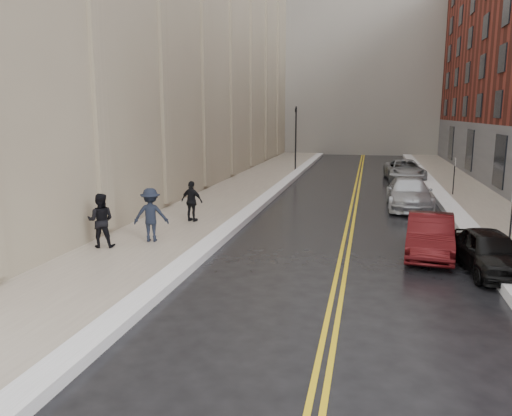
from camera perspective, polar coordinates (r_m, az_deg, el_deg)
The scene contains 17 objects.
ground at distance 11.30m, azimuth -4.89°, elevation -13.89°, with size 160.00×160.00×0.00m, color black.
sidewalk_left at distance 27.28m, azimuth -3.75°, elevation 1.02°, with size 4.00×64.00×0.15m, color gray.
sidewalk_right at distance 26.82m, azimuth 25.11°, elevation -0.16°, with size 3.00×64.00×0.15m, color gray.
lane_stripe_a at distance 26.21m, azimuth 10.84°, elevation 0.28°, with size 0.12×64.00×0.01m, color gold.
lane_stripe_b at distance 26.20m, azimuth 11.36°, elevation 0.26°, with size 0.12×64.00×0.01m, color gold.
snow_ridge_left at distance 26.72m, azimuth 0.99°, elevation 0.95°, with size 0.70×60.80×0.26m, color white.
snow_ridge_right at distance 26.47m, azimuth 21.22°, elevation 0.16°, with size 0.85×60.80×0.30m, color white.
traffic_signal at distance 40.22m, azimuth 4.57°, elevation 8.48°, with size 0.18×0.15×5.20m.
parking_sign_near at distance 18.69m, azimuth 27.19°, elevation -0.74°, with size 0.06×0.35×2.23m.
parking_sign_far at distance 30.32m, azimuth 21.71°, elevation 3.71°, with size 0.06×0.35×2.23m.
car_black at distance 16.44m, azimuth 25.16°, elevation -4.55°, with size 1.53×3.81×1.30m, color black.
car_maroon at distance 17.68m, azimuth 19.26°, elevation -2.97°, with size 1.45×4.17×1.37m, color #440C0E.
car_silver_near at distance 26.15m, azimuth 17.08°, elevation 1.64°, with size 2.11×5.18×1.50m, color #ABADB3.
car_silver_far at distance 36.70m, azimuth 16.61°, elevation 4.16°, with size 2.44×5.28×1.47m, color gray.
pedestrian_a at distance 17.91m, azimuth -17.33°, elevation -1.36°, with size 0.91×0.71×1.88m, color black.
pedestrian_b at distance 18.28m, azimuth -11.92°, elevation -0.77°, with size 1.25×0.72×1.93m, color black.
pedestrian_c at distance 21.36m, azimuth -7.34°, elevation 0.77°, with size 1.02×0.42×1.73m, color black.
Camera 1 is at (3.18, -9.76, 4.72)m, focal length 35.00 mm.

